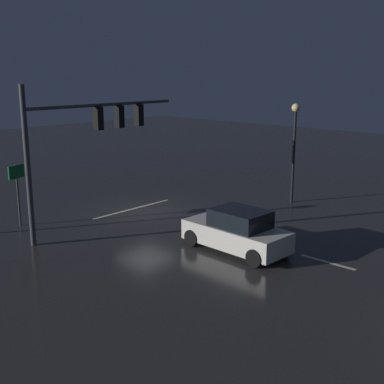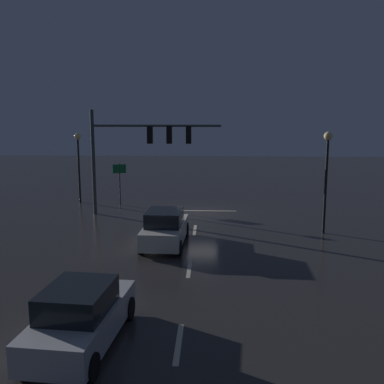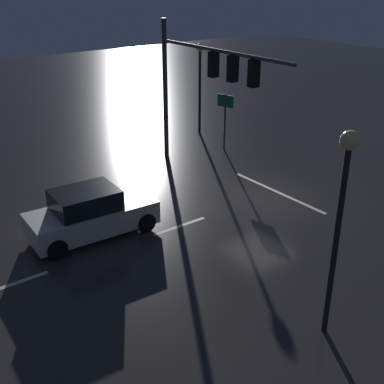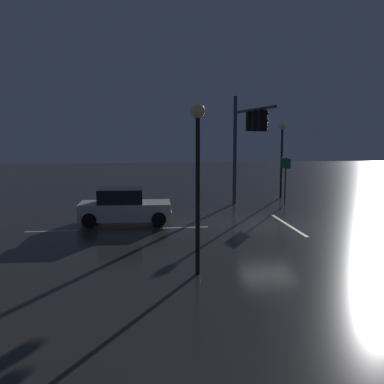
# 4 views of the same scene
# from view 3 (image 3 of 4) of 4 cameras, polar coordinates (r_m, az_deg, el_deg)

# --- Properties ---
(ground_plane) EXTENTS (80.00, 80.00, 0.00)m
(ground_plane) POSITION_cam_3_polar(r_m,az_deg,el_deg) (20.05, 7.91, -0.69)
(ground_plane) COLOR #2D2B2B
(traffic_signal_assembly) EXTENTS (7.91, 0.47, 6.42)m
(traffic_signal_assembly) POSITION_cam_3_polar(r_m,az_deg,el_deg) (21.04, 1.40, 13.34)
(traffic_signal_assembly) COLOR #383A3D
(traffic_signal_assembly) RESTS_ON ground_plane
(lane_dash_far) EXTENTS (0.16, 2.20, 0.01)m
(lane_dash_far) POSITION_cam_3_polar(r_m,az_deg,el_deg) (17.72, -1.44, -3.94)
(lane_dash_far) COLOR beige
(lane_dash_far) RESTS_ON ground_plane
(lane_dash_mid) EXTENTS (0.16, 2.20, 0.01)m
(lane_dash_mid) POSITION_cam_3_polar(r_m,az_deg,el_deg) (15.56, -20.04, -9.95)
(lane_dash_mid) COLOR beige
(lane_dash_mid) RESTS_ON ground_plane
(stop_bar) EXTENTS (5.00, 0.16, 0.01)m
(stop_bar) POSITION_cam_3_polar(r_m,az_deg,el_deg) (20.68, 9.81, -0.01)
(stop_bar) COLOR beige
(stop_bar) RESTS_ON ground_plane
(car_approaching) EXTENTS (2.07, 4.43, 1.70)m
(car_approaching) POSITION_cam_3_polar(r_m,az_deg,el_deg) (17.17, -11.54, -2.47)
(car_approaching) COLOR silver
(car_approaching) RESTS_ON ground_plane
(street_lamp_left_kerb) EXTENTS (0.44, 0.44, 5.27)m
(street_lamp_left_kerb) POSITION_cam_3_polar(r_m,az_deg,el_deg) (11.58, 16.82, -0.81)
(street_lamp_left_kerb) COLOR black
(street_lamp_left_kerb) RESTS_ON ground_plane
(street_lamp_right_kerb) EXTENTS (0.44, 0.44, 4.86)m
(street_lamp_right_kerb) POSITION_cam_3_polar(r_m,az_deg,el_deg) (27.15, 0.91, 13.72)
(street_lamp_right_kerb) COLOR black
(street_lamp_right_kerb) RESTS_ON ground_plane
(route_sign) EXTENTS (0.88, 0.30, 2.86)m
(route_sign) POSITION_cam_3_polar(r_m,az_deg,el_deg) (24.74, 3.83, 9.39)
(route_sign) COLOR #383A3D
(route_sign) RESTS_ON ground_plane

